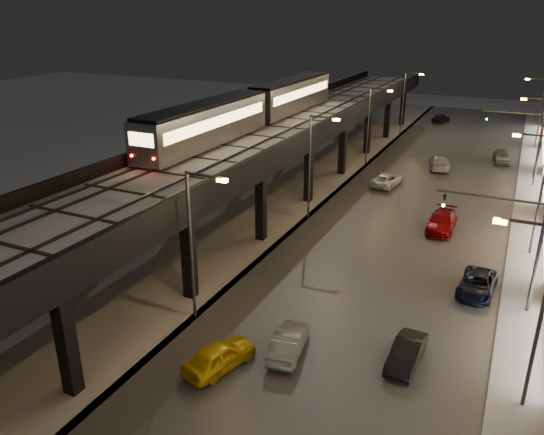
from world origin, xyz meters
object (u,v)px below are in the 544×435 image
at_px(car_taxi, 220,357).
at_px(car_mid_dark, 439,163).
at_px(car_onc_silver, 406,354).
at_px(car_onc_white, 442,222).
at_px(car_mid_silver, 387,180).
at_px(car_near_white, 289,342).
at_px(car_far_white, 441,118).
at_px(car_onc_red, 502,156).
at_px(car_onc_dark, 477,285).
at_px(subway_train, 255,107).

relative_size(car_taxi, car_mid_dark, 0.78).
bearing_deg(car_onc_silver, car_onc_white, 96.53).
bearing_deg(car_mid_silver, car_near_white, 102.19).
relative_size(car_far_white, car_onc_silver, 1.06).
relative_size(car_near_white, car_far_white, 1.00).
xyz_separation_m(car_mid_dark, car_far_white, (-4.12, 27.89, -0.08)).
relative_size(car_far_white, car_onc_white, 0.81).
distance_m(car_near_white, car_onc_red, 46.15).
distance_m(car_taxi, car_onc_red, 49.27).
xyz_separation_m(car_taxi, car_onc_red, (10.38, 48.16, 0.04)).
bearing_deg(car_taxi, car_onc_dark, -112.78).
distance_m(car_onc_silver, car_onc_red, 43.85).
distance_m(car_mid_dark, car_onc_dark, 29.30).
xyz_separation_m(car_onc_dark, car_onc_red, (-0.56, 34.55, 0.11)).
bearing_deg(car_mid_dark, subway_train, 32.88).
relative_size(car_taxi, car_onc_dark, 0.91).
bearing_deg(subway_train, car_taxi, -66.61).
height_order(car_onc_silver, car_onc_dark, car_onc_silver).
bearing_deg(car_onc_silver, car_onc_red, 90.45).
bearing_deg(subway_train, car_far_white, 75.04).
bearing_deg(car_onc_white, car_onc_red, 82.49).
height_order(car_mid_dark, car_onc_silver, car_mid_dark).
relative_size(car_taxi, car_onc_red, 0.95).
relative_size(car_taxi, car_far_white, 1.02).
xyz_separation_m(subway_train, car_mid_silver, (11.83, 6.48, -7.63)).
bearing_deg(car_taxi, car_far_white, -73.97).
bearing_deg(car_onc_red, car_onc_silver, -99.73).
bearing_deg(car_mid_silver, car_mid_dark, -105.67).
distance_m(car_mid_dark, car_onc_silver, 38.00).
bearing_deg(car_onc_silver, car_mid_dark, 99.54).
xyz_separation_m(subway_train, car_onc_dark, (22.51, -13.13, -7.67)).
bearing_deg(car_onc_red, car_far_white, 108.29).
xyz_separation_m(car_taxi, car_far_white, (-0.01, 69.99, -0.01)).
relative_size(car_taxi, car_onc_silver, 1.07).
relative_size(car_far_white, car_onc_red, 0.93).
height_order(car_taxi, car_near_white, car_taxi).
bearing_deg(car_taxi, car_mid_silver, -74.43).
height_order(car_mid_silver, car_onc_dark, car_mid_silver).
bearing_deg(car_onc_red, car_onc_white, -104.39).
bearing_deg(car_mid_dark, car_onc_red, -147.57).
bearing_deg(car_mid_silver, car_onc_dark, 126.32).
bearing_deg(subway_train, car_near_white, -59.45).
height_order(subway_train, car_taxi, subway_train).
distance_m(car_taxi, car_onc_white, 24.53).
distance_m(car_near_white, car_onc_silver, 6.03).
bearing_deg(car_near_white, car_onc_white, -111.22).
bearing_deg(car_far_white, car_taxi, 105.88).
relative_size(car_taxi, car_mid_silver, 0.86).
bearing_deg(car_far_white, car_onc_white, 114.74).
distance_m(subway_train, car_onc_red, 31.59).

